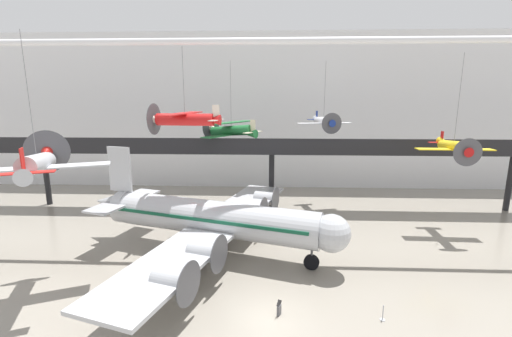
{
  "coord_description": "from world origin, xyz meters",
  "views": [
    {
      "loc": [
        -0.17,
        -20.15,
        14.25
      ],
      "look_at": [
        -1.45,
        9.79,
        8.03
      ],
      "focal_mm": 24.0,
      "sensor_mm": 36.0,
      "label": 1
    }
  ],
  "objects_px": {
    "suspended_plane_red_highwing": "(185,119)",
    "info_sign_pedestal": "(279,309)",
    "suspended_plane_white_twin": "(324,121)",
    "stanchion_barrier": "(383,315)",
    "suspended_plane_silver_racer": "(37,164)",
    "suspended_plane_yellow_lowwing": "(454,146)",
    "suspended_plane_green_biplane": "(231,130)",
    "airliner_silver_main": "(209,218)"
  },
  "relations": [
    {
      "from": "suspended_plane_red_highwing",
      "to": "info_sign_pedestal",
      "type": "xyz_separation_m",
      "value": [
        8.65,
        -11.34,
        -11.85
      ]
    },
    {
      "from": "suspended_plane_white_twin",
      "to": "stanchion_barrier",
      "type": "bearing_deg",
      "value": -11.48
    },
    {
      "from": "info_sign_pedestal",
      "to": "suspended_plane_silver_racer",
      "type": "bearing_deg",
      "value": -161.55
    },
    {
      "from": "suspended_plane_yellow_lowwing",
      "to": "suspended_plane_green_biplane",
      "type": "bearing_deg",
      "value": -104.65
    },
    {
      "from": "suspended_plane_red_highwing",
      "to": "stanchion_barrier",
      "type": "bearing_deg",
      "value": 150.68
    },
    {
      "from": "stanchion_barrier",
      "to": "info_sign_pedestal",
      "type": "distance_m",
      "value": 6.75
    },
    {
      "from": "suspended_plane_yellow_lowwing",
      "to": "suspended_plane_silver_racer",
      "type": "height_order",
      "value": "suspended_plane_silver_racer"
    },
    {
      "from": "stanchion_barrier",
      "to": "suspended_plane_green_biplane",
      "type": "bearing_deg",
      "value": 118.52
    },
    {
      "from": "suspended_plane_silver_racer",
      "to": "suspended_plane_white_twin",
      "type": "distance_m",
      "value": 31.83
    },
    {
      "from": "suspended_plane_yellow_lowwing",
      "to": "suspended_plane_white_twin",
      "type": "relative_size",
      "value": 1.23
    },
    {
      "from": "suspended_plane_yellow_lowwing",
      "to": "airliner_silver_main",
      "type": "bearing_deg",
      "value": -73.67
    },
    {
      "from": "airliner_silver_main",
      "to": "suspended_plane_white_twin",
      "type": "height_order",
      "value": "suspended_plane_white_twin"
    },
    {
      "from": "airliner_silver_main",
      "to": "suspended_plane_silver_racer",
      "type": "height_order",
      "value": "suspended_plane_silver_racer"
    },
    {
      "from": "suspended_plane_yellow_lowwing",
      "to": "suspended_plane_silver_racer",
      "type": "distance_m",
      "value": 37.73
    },
    {
      "from": "suspended_plane_red_highwing",
      "to": "info_sign_pedestal",
      "type": "height_order",
      "value": "suspended_plane_red_highwing"
    },
    {
      "from": "airliner_silver_main",
      "to": "suspended_plane_yellow_lowwing",
      "type": "bearing_deg",
      "value": 31.83
    },
    {
      "from": "suspended_plane_green_biplane",
      "to": "info_sign_pedestal",
      "type": "bearing_deg",
      "value": 135.23
    },
    {
      "from": "suspended_plane_red_highwing",
      "to": "info_sign_pedestal",
      "type": "bearing_deg",
      "value": 134.91
    },
    {
      "from": "suspended_plane_yellow_lowwing",
      "to": "info_sign_pedestal",
      "type": "bearing_deg",
      "value": -47.94
    },
    {
      "from": "suspended_plane_green_biplane",
      "to": "suspended_plane_yellow_lowwing",
      "type": "relative_size",
      "value": 0.9
    },
    {
      "from": "suspended_plane_red_highwing",
      "to": "suspended_plane_yellow_lowwing",
      "type": "distance_m",
      "value": 27.47
    },
    {
      "from": "airliner_silver_main",
      "to": "suspended_plane_white_twin",
      "type": "xyz_separation_m",
      "value": [
        12.4,
        15.06,
        7.9
      ]
    },
    {
      "from": "suspended_plane_white_twin",
      "to": "suspended_plane_red_highwing",
      "type": "bearing_deg",
      "value": -61.85
    },
    {
      "from": "suspended_plane_yellow_lowwing",
      "to": "stanchion_barrier",
      "type": "relative_size",
      "value": 10.05
    },
    {
      "from": "suspended_plane_yellow_lowwing",
      "to": "suspended_plane_white_twin",
      "type": "bearing_deg",
      "value": -123.66
    },
    {
      "from": "airliner_silver_main",
      "to": "suspended_plane_red_highwing",
      "type": "distance_m",
      "value": 9.47
    },
    {
      "from": "suspended_plane_red_highwing",
      "to": "suspended_plane_yellow_lowwing",
      "type": "xyz_separation_m",
      "value": [
        26.97,
        4.26,
        -2.98
      ]
    },
    {
      "from": "airliner_silver_main",
      "to": "stanchion_barrier",
      "type": "height_order",
      "value": "airliner_silver_main"
    },
    {
      "from": "suspended_plane_green_biplane",
      "to": "stanchion_barrier",
      "type": "xyz_separation_m",
      "value": [
        12.4,
        -22.83,
        -9.88
      ]
    },
    {
      "from": "suspended_plane_silver_racer",
      "to": "suspended_plane_white_twin",
      "type": "relative_size",
      "value": 1.16
    },
    {
      "from": "suspended_plane_green_biplane",
      "to": "info_sign_pedestal",
      "type": "distance_m",
      "value": 25.27
    },
    {
      "from": "suspended_plane_silver_racer",
      "to": "airliner_silver_main",
      "type": "bearing_deg",
      "value": -81.44
    },
    {
      "from": "suspended_plane_red_highwing",
      "to": "suspended_plane_white_twin",
      "type": "height_order",
      "value": "suspended_plane_red_highwing"
    },
    {
      "from": "airliner_silver_main",
      "to": "suspended_plane_white_twin",
      "type": "bearing_deg",
      "value": 67.67
    },
    {
      "from": "suspended_plane_red_highwing",
      "to": "stanchion_barrier",
      "type": "distance_m",
      "value": 22.68
    },
    {
      "from": "suspended_plane_red_highwing",
      "to": "suspended_plane_white_twin",
      "type": "relative_size",
      "value": 0.95
    },
    {
      "from": "airliner_silver_main",
      "to": "info_sign_pedestal",
      "type": "height_order",
      "value": "airliner_silver_main"
    },
    {
      "from": "suspended_plane_green_biplane",
      "to": "suspended_plane_yellow_lowwing",
      "type": "xyz_separation_m",
      "value": [
        23.98,
        -7.01,
        -0.88
      ]
    },
    {
      "from": "suspended_plane_white_twin",
      "to": "suspended_plane_silver_racer",
      "type": "bearing_deg",
      "value": -59.77
    },
    {
      "from": "suspended_plane_white_twin",
      "to": "info_sign_pedestal",
      "type": "height_order",
      "value": "suspended_plane_white_twin"
    },
    {
      "from": "suspended_plane_yellow_lowwing",
      "to": "stanchion_barrier",
      "type": "distance_m",
      "value": 21.57
    },
    {
      "from": "info_sign_pedestal",
      "to": "suspended_plane_green_biplane",
      "type": "bearing_deg",
      "value": 130.82
    }
  ]
}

